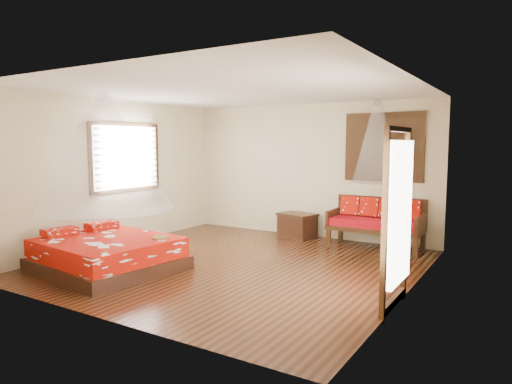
# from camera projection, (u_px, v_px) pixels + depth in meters

# --- Properties ---
(room) EXTENTS (5.54, 5.54, 2.84)m
(room) POSITION_uv_depth(u_px,v_px,m) (236.00, 179.00, 7.33)
(room) COLOR black
(room) RESTS_ON ground
(bed) EXTENTS (2.17, 2.00, 0.63)m
(bed) POSITION_uv_depth(u_px,v_px,m) (107.00, 254.00, 7.10)
(bed) COLOR black
(bed) RESTS_ON floor
(daybed) EXTENTS (1.72, 0.77, 0.94)m
(daybed) POSITION_uv_depth(u_px,v_px,m) (377.00, 221.00, 8.60)
(daybed) COLOR black
(daybed) RESTS_ON floor
(storage_chest) EXTENTS (0.85, 0.70, 0.51)m
(storage_chest) POSITION_uv_depth(u_px,v_px,m) (297.00, 225.00, 9.58)
(storage_chest) COLOR black
(storage_chest) RESTS_ON floor
(shutter_panel) EXTENTS (1.52, 0.06, 1.32)m
(shutter_panel) POSITION_uv_depth(u_px,v_px,m) (384.00, 147.00, 8.75)
(shutter_panel) COLOR black
(shutter_panel) RESTS_ON wall_back
(window_left) EXTENTS (0.10, 1.74, 1.34)m
(window_left) POSITION_uv_depth(u_px,v_px,m) (126.00, 157.00, 8.88)
(window_left) COLOR black
(window_left) RESTS_ON wall_left
(glazed_door) EXTENTS (0.08, 1.02, 2.16)m
(glazed_door) POSITION_uv_depth(u_px,v_px,m) (396.00, 219.00, 5.44)
(glazed_door) COLOR black
(glazed_door) RESTS_ON floor
(wine_tray) EXTENTS (0.27, 0.27, 0.21)m
(wine_tray) POSITION_uv_depth(u_px,v_px,m) (160.00, 235.00, 7.05)
(wine_tray) COLOR brown
(wine_tray) RESTS_ON bed
(mosquito_net_main) EXTENTS (2.04, 2.04, 1.80)m
(mosquito_net_main) POSITION_uv_depth(u_px,v_px,m) (104.00, 151.00, 6.93)
(mosquito_net_main) COLOR white
(mosquito_net_main) RESTS_ON ceiling
(mosquito_net_daybed) EXTENTS (0.86, 0.86, 1.50)m
(mosquito_net_daybed) POSITION_uv_depth(u_px,v_px,m) (377.00, 142.00, 8.34)
(mosquito_net_daybed) COLOR white
(mosquito_net_daybed) RESTS_ON ceiling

